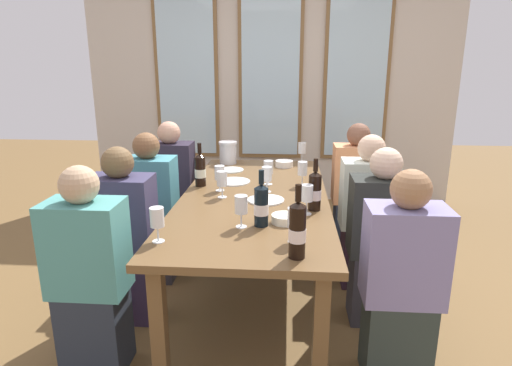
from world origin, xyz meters
TOP-DOWN VIEW (x-y plane):
  - ground_plane at (0.00, 0.00)m, footprint 12.00×12.00m
  - back_wall_with_windows at (0.00, 2.30)m, footprint 4.15×0.10m
  - dining_table at (0.00, 0.00)m, footprint 0.95×2.11m
  - white_plate_0 at (-0.24, 0.65)m, footprint 0.20×0.20m
  - white_plate_1 at (-0.17, 0.30)m, footprint 0.24×0.24m
  - white_plate_2 at (0.08, -0.11)m, footprint 0.23×0.23m
  - metal_pitcher at (-0.30, 0.90)m, footprint 0.16×0.16m
  - wine_bottle_0 at (0.26, -0.92)m, footprint 0.08×0.08m
  - wine_bottle_1 at (0.37, -0.26)m, footprint 0.08×0.08m
  - wine_bottle_2 at (-0.40, 0.19)m, footprint 0.08×0.08m
  - wine_bottle_3 at (0.08, -0.54)m, footprint 0.08×0.08m
  - tasting_bowl_0 at (0.18, 0.82)m, footprint 0.15×0.15m
  - tasting_bowl_1 at (0.20, -0.49)m, footprint 0.14×0.14m
  - wine_glass_0 at (0.33, 1.00)m, footprint 0.07×0.07m
  - wine_glass_1 at (0.32, 0.25)m, footprint 0.07×0.07m
  - wine_glass_2 at (-0.24, 0.08)m, footprint 0.07×0.07m
  - wine_glass_3 at (-0.20, -0.06)m, footprint 0.07×0.07m
  - wine_glass_4 at (0.08, 0.26)m, footprint 0.07×0.07m
  - wine_glass_5 at (0.32, -0.34)m, footprint 0.07×0.07m
  - wine_glass_6 at (-0.03, -0.57)m, footprint 0.07×0.07m
  - wine_glass_7 at (-0.41, -0.79)m, footprint 0.07×0.07m
  - wine_glass_8 at (0.25, -0.75)m, footprint 0.07×0.07m
  - wine_glass_9 at (0.08, 0.08)m, footprint 0.07×0.07m
  - seated_person_0 at (-0.78, 0.81)m, footprint 0.38×0.24m
  - seated_person_1 at (0.78, 0.82)m, footprint 0.38×0.24m
  - seated_person_2 at (-0.78, 0.22)m, footprint 0.38×0.24m
  - seated_person_3 at (0.78, 0.25)m, footprint 0.38×0.24m
  - seated_person_4 at (-0.78, -0.30)m, footprint 0.38×0.24m
  - seated_person_5 at (0.78, -0.21)m, footprint 0.38×0.24m
  - seated_person_6 at (-0.78, -0.78)m, footprint 0.38×0.24m
  - seated_person_7 at (0.78, -0.74)m, footprint 0.38×0.24m

SIDE VIEW (x-z plane):
  - ground_plane at x=0.00m, z-range 0.00..0.00m
  - seated_person_0 at x=-0.78m, z-range -0.03..1.08m
  - seated_person_1 at x=0.78m, z-range -0.03..1.08m
  - seated_person_2 at x=-0.78m, z-range -0.03..1.08m
  - seated_person_3 at x=0.78m, z-range -0.03..1.08m
  - seated_person_4 at x=-0.78m, z-range -0.03..1.08m
  - seated_person_5 at x=0.78m, z-range -0.03..1.08m
  - seated_person_6 at x=-0.78m, z-range -0.03..1.08m
  - seated_person_7 at x=0.78m, z-range -0.03..1.08m
  - dining_table at x=0.00m, z-range 0.30..1.04m
  - white_plate_0 at x=-0.24m, z-range 0.74..0.75m
  - white_plate_1 at x=-0.17m, z-range 0.74..0.75m
  - white_plate_2 at x=0.08m, z-range 0.74..0.75m
  - tasting_bowl_1 at x=0.20m, z-range 0.74..0.79m
  - tasting_bowl_0 at x=0.18m, z-range 0.74..0.79m
  - metal_pitcher at x=-0.30m, z-range 0.74..0.93m
  - wine_bottle_3 at x=0.08m, z-range 0.70..1.01m
  - wine_bottle_2 at x=-0.40m, z-range 0.70..1.01m
  - wine_glass_1 at x=0.32m, z-range 0.77..0.94m
  - wine_glass_8 at x=0.25m, z-range 0.77..0.94m
  - wine_glass_2 at x=-0.24m, z-range 0.77..0.94m
  - wine_glass_6 at x=-0.03m, z-range 0.77..0.94m
  - wine_glass_4 at x=0.08m, z-range 0.77..0.94m
  - wine_bottle_1 at x=0.37m, z-range 0.70..1.01m
  - wine_glass_0 at x=0.33m, z-range 0.77..0.95m
  - wine_glass_3 at x=-0.20m, z-range 0.77..0.95m
  - wine_glass_5 at x=0.32m, z-range 0.77..0.95m
  - wine_glass_7 at x=-0.41m, z-range 0.77..0.95m
  - wine_glass_9 at x=0.08m, z-range 0.77..0.95m
  - wine_bottle_0 at x=0.26m, z-range 0.70..1.04m
  - back_wall_with_windows at x=0.00m, z-range 0.00..2.90m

